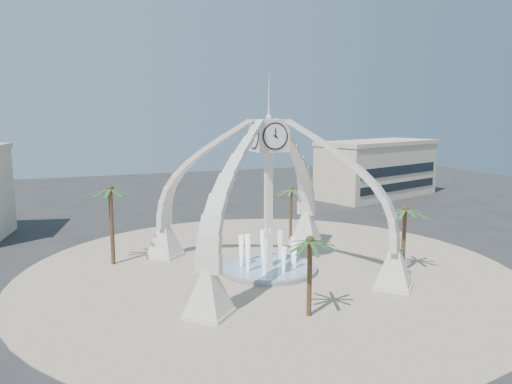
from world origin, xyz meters
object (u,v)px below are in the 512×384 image
object	(u,v)px
fountain	(268,267)
palm_east	(405,210)
clock_tower	(268,193)
palm_north	(291,190)
palm_south	(310,241)
street_sign	(399,255)
palm_west	(110,190)

from	to	relation	value
fountain	palm_east	distance (m)	11.96
clock_tower	fountain	bearing A→B (deg)	90.00
palm_north	palm_south	bearing A→B (deg)	-111.88
palm_north	street_sign	world-z (taller)	palm_north
palm_west	clock_tower	bearing A→B (deg)	-28.88
clock_tower	street_sign	world-z (taller)	clock_tower
palm_east	palm_south	size ratio (longest dim) A/B	1.05
palm_east	palm_west	world-z (taller)	palm_west
palm_west	palm_south	size ratio (longest dim) A/B	1.29
clock_tower	palm_north	size ratio (longest dim) A/B	3.07
clock_tower	palm_south	xyz separation A→B (m)	(-1.17, -9.45, -1.56)
fountain	palm_west	world-z (taller)	palm_west
clock_tower	palm_north	world-z (taller)	clock_tower
fountain	palm_south	size ratio (longest dim) A/B	1.42
palm_east	fountain	bearing A→B (deg)	157.51
palm_west	palm_north	bearing A→B (deg)	6.94
fountain	palm_east	xyz separation A→B (m)	(10.10, -4.18, 4.86)
palm_west	palm_south	bearing A→B (deg)	-56.58
street_sign	clock_tower	bearing A→B (deg)	137.04
palm_east	palm_south	xyz separation A→B (m)	(-11.27, -5.27, -0.22)
palm_east	palm_north	bearing A→B (deg)	107.52
palm_west	fountain	bearing A→B (deg)	-28.88
palm_south	palm_west	bearing A→B (deg)	123.42
palm_south	fountain	bearing A→B (deg)	82.97
palm_north	street_sign	distance (m)	14.04
palm_west	palm_south	distance (m)	19.07
fountain	street_sign	bearing A→B (deg)	-25.98
fountain	palm_east	world-z (taller)	palm_east
palm_north	street_sign	xyz separation A→B (m)	(3.34, -13.16, -3.60)
clock_tower	street_sign	bearing A→B (deg)	-25.98
palm_north	clock_tower	bearing A→B (deg)	-125.30
palm_south	street_sign	distance (m)	12.12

